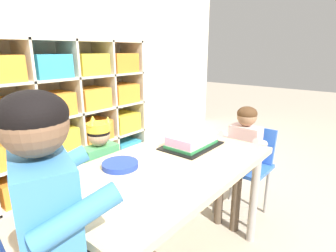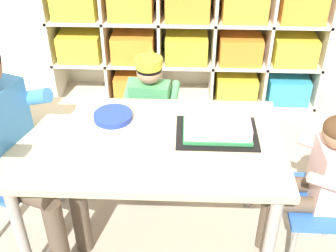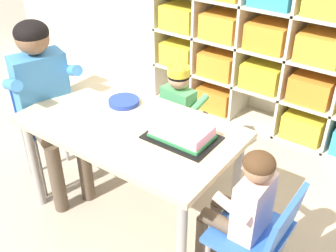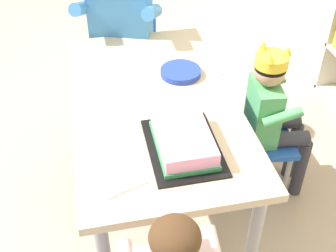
{
  "view_description": "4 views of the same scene",
  "coord_description": "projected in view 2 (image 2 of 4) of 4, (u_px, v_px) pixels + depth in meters",
  "views": [
    {
      "loc": [
        -0.96,
        -0.8,
        1.19
      ],
      "look_at": [
        0.08,
        0.05,
        0.81
      ],
      "focal_mm": 28.86,
      "sensor_mm": 36.0,
      "label": 1
    },
    {
      "loc": [
        0.15,
        -1.49,
        1.75
      ],
      "look_at": [
        0.09,
        0.04,
        0.68
      ],
      "focal_mm": 46.64,
      "sensor_mm": 36.0,
      "label": 2
    },
    {
      "loc": [
        1.23,
        -1.36,
        1.78
      ],
      "look_at": [
        0.19,
        0.08,
        0.65
      ],
      "focal_mm": 43.74,
      "sensor_mm": 36.0,
      "label": 3
    },
    {
      "loc": [
        1.43,
        -0.24,
        1.69
      ],
      "look_at": [
        0.2,
        0.02,
        0.66
      ],
      "focal_mm": 47.62,
      "sensor_mm": 36.0,
      "label": 4
    }
  ],
  "objects": [
    {
      "name": "classroom_chair_guest_side",
      "position": [
        333.0,
        199.0,
        1.9
      ],
      "size": [
        0.34,
        0.36,
        0.64
      ],
      "rotation": [
        0.0,
        0.0,
        -1.59
      ],
      "color": "blue",
      "rests_on": "ground"
    },
    {
      "name": "ground",
      "position": [
        151.0,
        238.0,
        2.23
      ],
      "size": [
        16.0,
        16.0,
        0.0
      ],
      "primitive_type": "plane",
      "color": "tan"
    },
    {
      "name": "birthday_cake_on_tray",
      "position": [
        217.0,
        128.0,
        1.88
      ],
      "size": [
        0.35,
        0.25,
        0.08
      ],
      "color": "black",
      "rests_on": "activity_table"
    },
    {
      "name": "paper_napkin_square",
      "position": [
        69.0,
        155.0,
        1.78
      ],
      "size": [
        0.2,
        0.2,
        0.0
      ],
      "primitive_type": "cube",
      "rotation": [
        0.0,
        0.0,
        -0.42
      ],
      "color": "white",
      "rests_on": "activity_table"
    },
    {
      "name": "paper_plate_stack",
      "position": [
        113.0,
        116.0,
        1.98
      ],
      "size": [
        0.18,
        0.18,
        0.03
      ],
      "primitive_type": "cylinder",
      "color": "#233DA3",
      "rests_on": "activity_table"
    },
    {
      "name": "fork_near_child_seat",
      "position": [
        261.0,
        169.0,
        1.7
      ],
      "size": [
        0.06,
        0.14,
        0.0
      ],
      "rotation": [
        0.0,
        0.0,
        1.87
      ],
      "color": "white",
      "rests_on": "activity_table"
    },
    {
      "name": "fork_at_table_front_edge",
      "position": [
        60.0,
        129.0,
        1.92
      ],
      "size": [
        0.13,
        0.08,
        0.0
      ],
      "rotation": [
        0.0,
        0.0,
        5.75
      ],
      "color": "white",
      "rests_on": "activity_table"
    },
    {
      "name": "storage_cubby_shelf",
      "position": [
        191.0,
        17.0,
        3.0
      ],
      "size": [
        1.92,
        0.35,
        1.27
      ],
      "color": "beige",
      "rests_on": "ground"
    },
    {
      "name": "fork_near_cake_tray",
      "position": [
        125.0,
        155.0,
        1.77
      ],
      "size": [
        0.12,
        0.1,
        0.0
      ],
      "rotation": [
        0.0,
        0.0,
        0.64
      ],
      "color": "white",
      "rests_on": "activity_table"
    },
    {
      "name": "child_with_crown",
      "position": [
        151.0,
        100.0,
        2.39
      ],
      "size": [
        0.31,
        0.32,
        0.8
      ],
      "rotation": [
        0.0,
        0.0,
        3.03
      ],
      "color": "#4C9E5B",
      "rests_on": "ground"
    },
    {
      "name": "guest_at_table_side",
      "position": [
        316.0,
        176.0,
        1.84
      ],
      "size": [
        0.31,
        0.3,
        0.82
      ],
      "rotation": [
        0.0,
        0.0,
        -1.59
      ],
      "color": "beige",
      "rests_on": "ground"
    },
    {
      "name": "adult_helper_seated",
      "position": [
        7.0,
        137.0,
        1.8
      ],
      "size": [
        0.48,
        0.46,
        1.08
      ],
      "rotation": [
        0.0,
        0.0,
        1.22
      ],
      "color": "#3D7FBC",
      "rests_on": "ground"
    },
    {
      "name": "activity_table",
      "position": [
        148.0,
        153.0,
        1.91
      ],
      "size": [
        1.16,
        0.66,
        0.63
      ],
      "color": "#D1B789",
      "rests_on": "ground"
    },
    {
      "name": "classroom_chair_blue",
      "position": [
        149.0,
        133.0,
        2.38
      ],
      "size": [
        0.34,
        0.38,
        0.6
      ],
      "rotation": [
        0.0,
        0.0,
        3.03
      ],
      "color": "#1E4CA8",
      "rests_on": "ground"
    }
  ]
}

